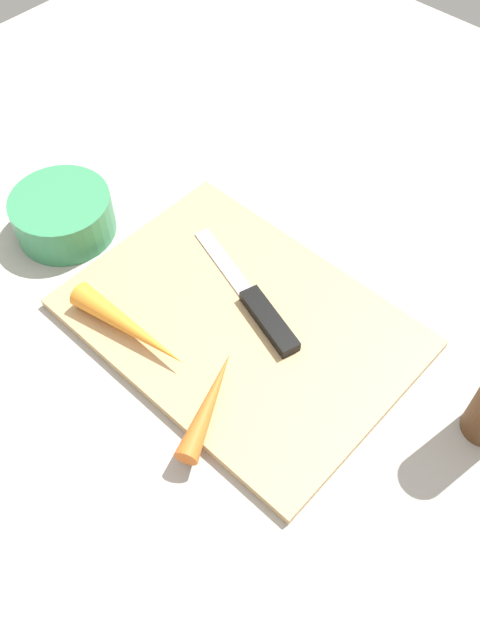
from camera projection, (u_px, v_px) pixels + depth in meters
The scene contains 6 objects.
ground_plane at pixel (240, 326), 0.70m from camera, with size 1.40×1.40×0.00m, color #ADA8A0.
cutting_board at pixel (240, 323), 0.70m from camera, with size 0.36×0.26×0.01m, color tan.
knife at pixel (263, 312), 0.69m from camera, with size 0.20×0.08×0.01m.
carrot_short at pixel (209, 403), 0.62m from camera, with size 0.02×0.02×0.12m, color orange.
carrot_long at pixel (130, 327), 0.67m from camera, with size 0.03×0.03×0.15m, color orange.
small_bowl at pixel (63, 215), 0.76m from camera, with size 0.12×0.12×0.05m, color #388C59.
Camera 1 is at (-0.27, 0.29, 0.58)m, focal length 36.05 mm.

